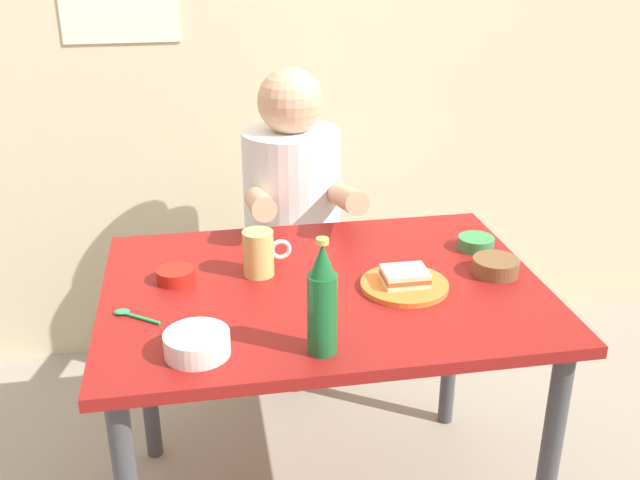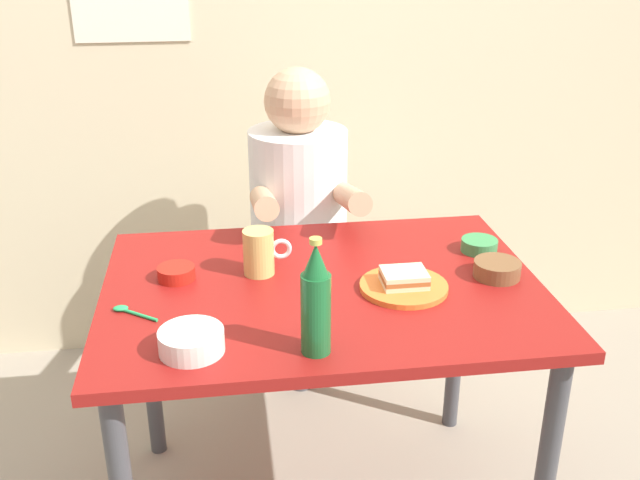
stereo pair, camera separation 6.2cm
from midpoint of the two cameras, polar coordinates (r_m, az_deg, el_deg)
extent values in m
cube|color=beige|center=(2.70, -2.42, 17.64)|extent=(4.40, 0.08, 2.60)
cube|color=maroon|center=(1.85, 1.18, -3.89)|extent=(1.10, 0.80, 0.03)
cylinder|color=#3F3F44|center=(1.92, 18.10, -17.29)|extent=(0.05, 0.05, 0.71)
cylinder|color=#3F3F44|center=(2.32, -12.46, -8.86)|extent=(0.05, 0.05, 0.71)
cylinder|color=#3F3F44|center=(2.43, 11.38, -7.16)|extent=(0.05, 0.05, 0.71)
cylinder|color=#4C4C51|center=(2.65, -0.88, -7.64)|extent=(0.08, 0.08, 0.41)
cylinder|color=maroon|center=(2.54, -0.91, -3.30)|extent=(0.34, 0.34, 0.04)
cylinder|color=white|center=(2.43, -0.95, 2.61)|extent=(0.32, 0.32, 0.52)
sphere|color=tan|center=(2.32, -1.01, 10.81)|extent=(0.21, 0.21, 0.21)
cylinder|color=tan|center=(2.14, -3.59, 2.93)|extent=(0.07, 0.31, 0.14)
cylinder|color=tan|center=(2.17, 3.26, 3.26)|extent=(0.07, 0.31, 0.14)
cylinder|color=orange|center=(1.83, 7.52, -3.64)|extent=(0.22, 0.22, 0.01)
cube|color=beige|center=(1.82, 7.55, -3.28)|extent=(0.11, 0.09, 0.01)
cube|color=#9E592D|center=(1.82, 7.56, -2.94)|extent=(0.11, 0.09, 0.01)
cube|color=beige|center=(1.81, 7.58, -2.60)|extent=(0.11, 0.09, 0.01)
cylinder|color=#D1BC66|center=(1.88, -3.87, -0.97)|extent=(0.08, 0.08, 0.12)
torus|color=silver|center=(1.88, -2.11, -0.70)|extent=(0.06, 0.01, 0.06)
cylinder|color=#19602D|center=(1.52, 0.85, -5.81)|extent=(0.06, 0.06, 0.18)
cone|color=#19602D|center=(1.47, 0.88, -1.55)|extent=(0.05, 0.05, 0.07)
cylinder|color=#BFB74C|center=(1.45, 0.89, -0.09)|extent=(0.03, 0.03, 0.01)
cylinder|color=#388C4C|center=(2.07, 13.18, -0.41)|extent=(0.10, 0.10, 0.03)
cylinder|color=#5B643A|center=(2.07, 13.20, -0.22)|extent=(0.08, 0.08, 0.02)
cylinder|color=brown|center=(1.93, 14.56, -2.23)|extent=(0.12, 0.12, 0.04)
cylinder|color=brown|center=(1.93, 14.59, -1.98)|extent=(0.10, 0.10, 0.02)
cylinder|color=#B21E14|center=(1.89, -10.25, -2.55)|extent=(0.10, 0.10, 0.03)
cylinder|color=maroon|center=(1.89, -10.26, -2.35)|extent=(0.08, 0.08, 0.02)
cylinder|color=silver|center=(1.57, -8.89, -7.82)|extent=(0.14, 0.14, 0.05)
cylinder|color=tan|center=(1.57, -8.92, -7.48)|extent=(0.11, 0.11, 0.02)
cylinder|color=#26A559|center=(1.74, -12.99, -5.71)|extent=(0.09, 0.07, 0.01)
ellipsoid|color=#26A559|center=(1.77, -14.34, -5.20)|extent=(0.04, 0.02, 0.01)
camera|label=1|loc=(0.03, -89.03, 0.42)|focal=40.96mm
camera|label=2|loc=(0.03, 90.97, -0.42)|focal=40.96mm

